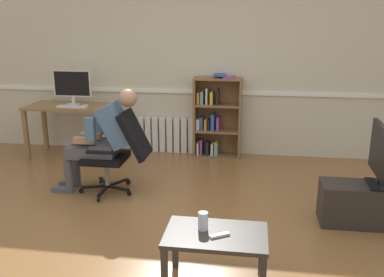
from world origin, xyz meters
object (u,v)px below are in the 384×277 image
computer_desk (73,113)px  drinking_glass (203,221)px  radiator (163,135)px  imac_monitor (72,85)px  bookshelf (215,119)px  person_seated (103,138)px  tv_stand (376,205)px  spare_remote (220,235)px  office_chair (119,149)px  keyboard (71,107)px  computer_mouse (85,106)px  coffee_table (216,241)px  tv_screen (383,156)px

computer_desk → drinking_glass: (2.24, -2.80, -0.15)m
radiator → imac_monitor: bearing=-165.9°
imac_monitor → bookshelf: 2.11m
bookshelf → person_seated: (-1.13, -1.52, 0.09)m
tv_stand → spare_remote: (-1.41, -1.25, 0.24)m
office_chair → spare_remote: (1.28, -1.66, -0.08)m
imac_monitor → spare_remote: size_ratio=3.75×
person_seated → imac_monitor: bearing=-145.6°
office_chair → tv_stand: size_ratio=0.92×
keyboard → drinking_glass: size_ratio=2.97×
bookshelf → office_chair: (-0.94, -1.52, -0.04)m
computer_mouse → person_seated: person_seated is taller
keyboard → computer_mouse: size_ratio=4.04×
coffee_table → spare_remote: bearing=-54.8°
drinking_glass → tv_stand: bearing=37.1°
keyboard → radiator: size_ratio=0.42×
spare_remote → keyboard: bearing=8.6°
imac_monitor → coffee_table: imac_monitor is taller
computer_desk → person_seated: person_seated is taller
computer_desk → office_chair: bearing=-48.7°
tv_stand → coffee_table: (-1.44, -1.21, 0.17)m
computer_desk → spare_remote: 3.74m
computer_desk → computer_mouse: size_ratio=12.94×
computer_mouse → radiator: 1.22m
computer_mouse → coffee_table: (2.09, -2.73, -0.40)m
computer_desk → keyboard: keyboard is taller
computer_mouse → office_chair: 1.41m
computer_mouse → tv_screen: (3.54, -1.52, -0.07)m
keyboard → tv_screen: (3.73, -1.50, -0.07)m
office_chair → tv_stand: (2.69, -0.41, -0.32)m
person_seated → office_chair: bearing=90.0°
drinking_glass → spare_remote: size_ratio=0.91×
bookshelf → spare_remote: bearing=-83.9°
imac_monitor → drinking_glass: 3.70m
keyboard → office_chair: bearing=-46.4°
computer_desk → radiator: 1.34m
office_chair → bookshelf: bearing=147.6°
radiator → tv_screen: 3.29m
imac_monitor → bookshelf: bearing=6.0°
coffee_table → drinking_glass: drinking_glass is taller
keyboard → imac_monitor: bearing=105.9°
computer_desk → radiator: computer_desk is taller
computer_desk → person_seated: (0.90, -1.23, -0.00)m
person_seated → keyboard: bearing=-142.5°
radiator → coffee_table: bearing=-71.0°
keyboard → tv_screen: size_ratio=0.46×
tv_stand → person_seated: bearing=172.0°
keyboard → radiator: keyboard is taller
coffee_table → imac_monitor: bearing=128.9°
computer_mouse → tv_screen: size_ratio=0.11×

